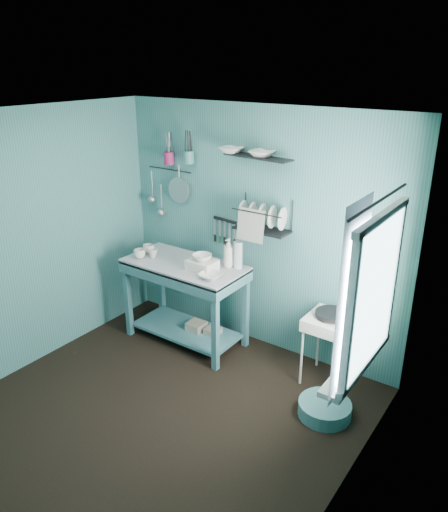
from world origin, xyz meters
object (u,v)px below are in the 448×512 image
Objects in this scene: work_counter at (186,302)px; frying_pan at (332,314)px; mug_mid at (153,253)px; potted_plant at (355,334)px; water_bottle at (238,255)px; hotplate_stand at (328,350)px; soap_bottle at (229,253)px; utensil_cup_teal at (189,157)px; mug_right at (149,249)px; storage_tin_small at (213,336)px; wash_tub at (202,265)px; storage_tin_large at (196,331)px; colander at (179,190)px; mug_left at (139,254)px; floor_basin at (325,409)px; dish_rack at (262,215)px; utensil_cup_magenta at (169,158)px.

work_counter reaches higher than frying_pan.
frying_pan is at bearing 4.22° from work_counter.
mug_mid is 0.23× the size of potted_plant.
hotplate_stand is at bearing -1.93° from water_bottle.
utensil_cup_teal is at bearing 164.48° from soap_bottle.
utensil_cup_teal is (0.29, 0.37, 0.97)m from mug_right.
work_counter reaches higher than storage_tin_small.
water_bottle is at bearing 41.63° from wash_tub.
water_bottle reaches higher than storage_tin_small.
mug_right is at bearing -167.74° from soap_bottle.
mug_right is 1.04m from storage_tin_large.
utensil_cup_teal is 0.59× the size of storage_tin_large.
colander is 1.27× the size of storage_tin_large.
mug_left is 0.61× the size of storage_tin_small.
storage_tin_small is at bearing 165.94° from floor_basin.
dish_rack is at bearing 149.55° from floor_basin.
hotplate_stand is (1.95, 0.24, -0.61)m from mug_mid.
dish_rack reaches higher than storage_tin_large.
floor_basin is (1.67, -0.34, -0.04)m from storage_tin_large.
mug_left is 1.14m from utensil_cup_teal.
soap_bottle reaches higher than mug_right.
utensil_cup_teal is 0.65× the size of storage_tin_small.
water_bottle is at bearing 11.31° from soap_bottle.
wash_tub is 2.15× the size of utensil_cup_teal.
utensil_cup_magenta is (0.02, 0.37, 0.93)m from mug_right.
wash_tub is at bearing -116.57° from storage_tin_small.
storage_tin_small is (0.51, -0.29, -1.83)m from utensil_cup_teal.
mug_mid is 0.63m from wash_tub.
wash_tub reaches higher than storage_tin_small.
dish_rack is 1.53m from storage_tin_large.
mug_left is at bearing 170.66° from potted_plant.
mug_right is 2.09m from frying_pan.
mug_left is 0.97m from soap_bottle.
utensil_cup_magenta reaches higher than water_bottle.
floor_basin is (1.47, -0.37, -0.04)m from storage_tin_small.
work_counter is 1.59m from hotplate_stand.
hotplate_stand is (1.15, -0.02, -0.72)m from soap_bottle.
floor_basin is (2.25, -0.13, -0.89)m from mug_left.
water_bottle is 1.00× the size of colander.
potted_plant is at bearing -25.40° from soap_bottle.
mug_mid is 1.98m from frying_pan.
utensil_cup_magenta is at bearing 87.27° from mug_right.
utensil_cup_magenta is 0.36m from colander.
water_bottle is at bearing 32.47° from storage_tin_small.
potted_plant is at bearing -22.79° from utensil_cup_teal.
mug_mid is 0.13m from mug_right.
colander is at bearing 158.09° from potted_plant.
floor_basin is (2.25, -0.66, -1.82)m from utensil_cup_magenta.
frying_pan is at bearing -1.93° from water_bottle.
soap_bottle is (0.80, 0.26, 0.10)m from mug_mid.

